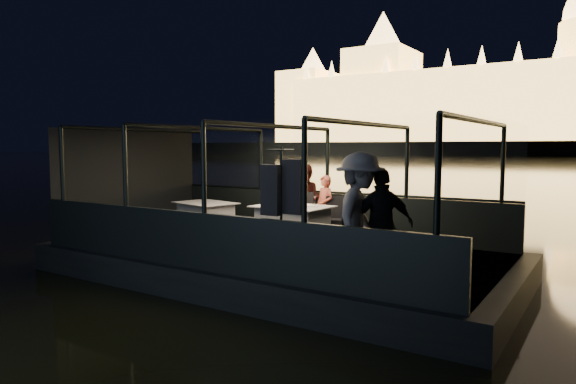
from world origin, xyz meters
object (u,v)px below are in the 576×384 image
Objects in this scene: person_woman_coral at (325,203)px; passenger_stripe at (360,224)px; dining_table_central at (293,225)px; chair_port_right at (332,219)px; coat_stand at (281,216)px; passenger_dark at (382,223)px; chair_port_left at (300,216)px; wine_bottle at (275,197)px; person_man_maroon at (307,201)px; dining_table_aft at (206,216)px.

passenger_stripe reaches higher than person_woman_coral.
dining_table_central is 1.63× the size of chair_port_right.
coat_stand reaches higher than passenger_dark.
person_woman_coral is (0.52, 0.14, 0.30)m from chair_port_left.
person_woman_coral is 4.30× the size of wine_bottle.
coat_stand is at bearing -100.64° from chair_port_right.
coat_stand is at bearing -87.03° from person_man_maroon.
coat_stand is (3.52, -2.28, 0.51)m from dining_table_aft.
chair_port_right is 0.83m from person_man_maroon.
chair_port_left is at bearing -140.84° from person_woman_coral.
wine_bottle is at bearing 125.99° from coat_stand.
coat_stand is 3.33m from person_woman_coral.
passenger_dark reaches higher than chair_port_left.
dining_table_central is 0.90m from chair_port_left.
dining_table_aft is 2.87m from chair_port_right.
passenger_dark is at bearing -33.97° from dining_table_central.
chair_port_right is at bearing -6.50° from chair_port_left.
chair_port_left is 0.71× the size of person_woman_coral.
person_woman_coral is at bearing 122.99° from chair_port_right.
dining_table_aft is 2.14m from chair_port_left.
coat_stand is 3.59m from person_man_maroon.
dining_table_central is 2.55m from coat_stand.
person_woman_coral is 0.86× the size of person_man_maroon.
person_woman_coral is 1.13m from wine_bottle.
chair_port_right is 0.54× the size of passenger_dark.
coat_stand is (0.75, -3.02, 0.45)m from chair_port_right.
chair_port_left is 0.62m from person_woman_coral.
person_man_maroon reaches higher than person_woman_coral.
person_man_maroon is at bearing -91.29° from passenger_dark.
chair_port_right is 3.14m from coat_stand.
person_woman_coral reaches higher than dining_table_central.
chair_port_left is at bearing 20.79° from dining_table_aft.
person_woman_coral reaches higher than wine_bottle.
passenger_stripe is at bearing -51.50° from chair_port_left.
person_man_maroon is (-0.30, 1.06, 0.36)m from dining_table_central.
dining_table_central is 3.11m from passenger_stripe.
person_woman_coral is at bearing 107.45° from coat_stand.
passenger_stripe is 1.14× the size of passenger_dark.
dining_table_central is 4.71× the size of wine_bottle.
dining_table_aft is 0.68× the size of coat_stand.
passenger_stripe is at bearing -0.58° from passenger_dark.
person_man_maroon reaches higher than chair_port_left.
person_woman_coral is (2.52, 0.90, 0.36)m from dining_table_aft.
passenger_stripe is 6.04× the size of wine_bottle.
person_woman_coral is 3.62m from passenger_dark.
person_woman_coral is at bearing -32.04° from person_man_maroon.
dining_table_aft is at bearing 179.59° from wine_bottle.
person_woman_coral is (0.19, 0.97, 0.36)m from dining_table_central.
person_woman_coral is at bearing 23.83° from passenger_stripe.
dining_table_aft is 5.26m from passenger_dark.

